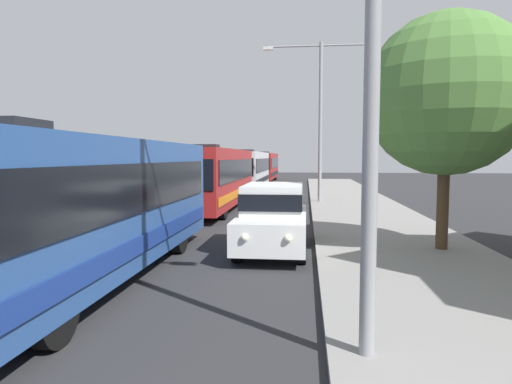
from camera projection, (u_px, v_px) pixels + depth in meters
name	position (u px, v px, depth m)	size (l,w,h in m)	color
bus_lead	(89.00, 203.00, 9.52)	(2.58, 10.69, 3.21)	#284C8C
bus_second_in_line	(214.00, 177.00, 22.44)	(2.58, 11.19, 3.21)	maroon
bus_middle	(247.00, 169.00, 35.31)	(2.58, 11.08, 3.21)	silver
bus_fourth_in_line	(263.00, 166.00, 48.72)	(2.58, 11.40, 3.21)	maroon
white_suv	(273.00, 215.00, 12.67)	(1.86, 4.71, 1.90)	white
streetlamp_mid	(320.00, 105.00, 24.98)	(6.46, 0.28, 8.89)	gray
roadside_tree	(446.00, 95.00, 12.00)	(4.36, 4.36, 6.38)	#4C3823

